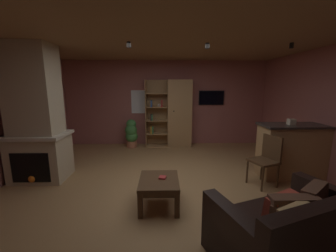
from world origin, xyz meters
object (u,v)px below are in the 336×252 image
Objects in this scene: coffee_table at (159,185)px; kitchen_bar_counter at (298,151)px; tissue_box at (291,122)px; dining_chair at (267,157)px; leather_couch at (290,233)px; wall_mounted_tv at (211,98)px; stone_fireplace at (36,121)px; potted_floor_plant at (131,133)px; table_book_0 at (163,177)px; bookshelf_cabinet at (176,114)px.

kitchen_bar_counter is at bearing 19.87° from coffee_table.
dining_chair is at bearing -151.51° from tissue_box.
wall_mounted_tv reaches higher than leather_couch.
stone_fireplace is at bearing 151.00° from leather_couch.
tissue_box is 2.45m from leather_couch.
kitchen_bar_counter reaches higher than potted_floor_plant.
dining_chair reaches higher than potted_floor_plant.
table_book_0 is at bearing 33.56° from coffee_table.
table_book_0 is (-0.41, -3.20, -0.54)m from bookshelf_cabinet.
bookshelf_cabinet is 2.60× the size of wall_mounted_tv.
tissue_box is (-0.21, -0.03, 0.59)m from kitchen_bar_counter.
dining_chair is (4.27, -0.36, -0.62)m from stone_fireplace.
coffee_table is (-2.53, -0.96, -0.78)m from tissue_box.
stone_fireplace is 2.77× the size of dining_chair.
tissue_box is at bearing 28.49° from dining_chair.
coffee_table is at bearing -159.17° from tissue_box.
leather_couch is 4.72m from potted_floor_plant.
kitchen_bar_counter is 4.19m from potted_floor_plant.
stone_fireplace is 5.09m from kitchen_bar_counter.
table_book_0 is 1.99m from dining_chair.
tissue_box is at bearing 20.83° from coffee_table.
stone_fireplace is 3.57m from bookshelf_cabinet.
dining_chair is at bearing 70.89° from leather_couch.
tissue_box is 0.18× the size of coffee_table.
potted_floor_plant is 1.10× the size of wall_mounted_tv.
stone_fireplace is 4.33m from dining_chair.
coffee_table is 2.06m from dining_chair.
leather_couch reaches higher than table_book_0.
dining_chair is at bearing -81.83° from wall_mounted_tv.
bookshelf_cabinet is at bearing 119.80° from dining_chair.
stone_fireplace is at bearing 156.54° from coffee_table.
potted_floor_plant is (-3.40, 2.16, -0.69)m from tissue_box.
wall_mounted_tv is at bearing 115.86° from kitchen_bar_counter.
coffee_table is 0.12m from table_book_0.
bookshelf_cabinet is at bearing 135.31° from kitchen_bar_counter.
wall_mounted_tv reaches higher than tissue_box.
stone_fireplace is 21.23× the size of tissue_box.
potted_floor_plant reaches higher than table_book_0.
table_book_0 is at bearing -160.43° from kitchen_bar_counter.
table_book_0 is (0.05, 0.04, 0.10)m from coffee_table.
wall_mounted_tv is (-0.98, 2.49, 0.32)m from tissue_box.
tissue_box is 0.16× the size of wall_mounted_tv.
kitchen_bar_counter is 2.21× the size of coffee_table.
kitchen_bar_counter is 0.86m from dining_chair.
kitchen_bar_counter is at bearing -64.14° from wall_mounted_tv.
kitchen_bar_counter is 2.46m from leather_couch.
kitchen_bar_counter is 0.62m from tissue_box.
tissue_box is 2.73m from table_book_0.
kitchen_bar_counter is 2.88m from wall_mounted_tv.
wall_mounted_tv is at bearing 111.57° from tissue_box.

